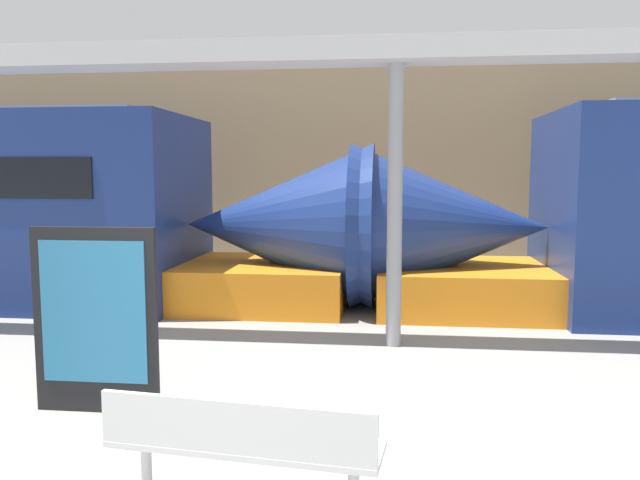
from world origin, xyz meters
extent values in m
cube|color=#9E8460|center=(0.00, 10.62, 2.50)|extent=(56.00, 0.20, 5.00)
cone|color=navy|center=(1.94, 6.65, 1.32)|extent=(3.08, 2.63, 2.63)
cube|color=orange|center=(2.23, 6.65, 0.35)|extent=(2.77, 2.46, 0.70)
cone|color=navy|center=(-0.78, 6.65, 1.32)|extent=(3.08, 2.63, 2.63)
cube|color=orange|center=(-1.07, 6.65, 0.35)|extent=(2.77, 2.46, 0.70)
cube|color=silver|center=(0.14, 0.34, 0.46)|extent=(1.78, 0.64, 0.04)
cube|color=silver|center=(0.11, 0.14, 0.64)|extent=(1.73, 0.24, 0.33)
cylinder|color=silver|center=(-0.55, 0.42, 0.22)|extent=(0.07, 0.07, 0.44)
cube|color=black|center=(-1.59, 1.85, 0.84)|extent=(1.15, 0.06, 1.68)
cube|color=teal|center=(-1.59, 1.82, 0.93)|extent=(0.97, 0.01, 1.28)
cylinder|color=gray|center=(1.08, 4.37, 1.74)|extent=(0.19, 0.19, 3.48)
cube|color=#B7B7BC|center=(1.08, 4.37, 3.62)|extent=(28.00, 0.60, 0.28)
camera|label=1|loc=(1.03, -3.36, 2.15)|focal=35.00mm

